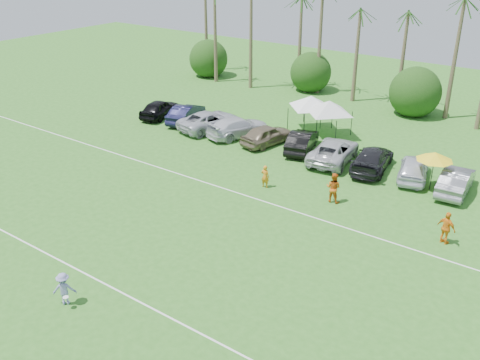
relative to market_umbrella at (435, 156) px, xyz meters
The scene contains 28 objects.
ground 25.48m from the market_umbrella, 119.88° to the right, with size 120.00×120.00×0.00m, color #306E21.
field_lines 19.01m from the market_umbrella, 132.09° to the right, with size 80.00×12.10×0.01m.
palm_tree_0 38.49m from the market_umbrella, 155.20° to the left, with size 2.40×2.40×8.90m.
palm_tree_1 34.20m from the market_umbrella, 151.63° to the left, with size 2.40×2.40×9.90m.
palm_tree_4 23.63m from the market_umbrella, 136.12° to the left, with size 2.40×2.40×8.90m.
palm_tree_5 21.24m from the market_umbrella, 128.30° to the left, with size 2.40×2.40×9.90m.
palm_tree_6 19.41m from the market_umbrella, 118.36° to the left, with size 2.40×2.40×10.90m.
palm_tree_7 18.33m from the market_umbrella, 106.17° to the left, with size 2.40×2.40×11.90m.
bush_tree_0 35.92m from the market_umbrella, 151.74° to the left, with size 4.00×4.00×4.00m.
bush_tree_1 25.24m from the market_umbrella, 137.63° to the left, with size 4.00×4.00×4.00m.
bush_tree_2 18.27m from the market_umbrella, 111.33° to the left, with size 4.00×4.00×4.00m.
sideline_player_a 11.20m from the market_umbrella, 146.12° to the right, with size 0.58×0.38×1.59m, color orange.
sideline_player_b 7.19m from the market_umbrella, 129.60° to the right, with size 0.97×0.76×1.99m, color #CF5E17.
sideline_player_c 7.11m from the market_umbrella, 65.74° to the right, with size 1.13×0.47×1.92m, color orange.
canopy_tent_left 13.77m from the market_umbrella, 154.87° to the left, with size 4.35×4.35×3.53m.
canopy_tent_right 11.62m from the market_umbrella, 153.49° to the left, with size 4.50×4.50×3.64m.
market_umbrella is the anchor object (origin of this frame).
frisbee_player 24.20m from the market_umbrella, 113.94° to the right, with size 1.21×1.17×1.66m.
parked_car_0 25.57m from the market_umbrella, behind, with size 1.93×4.80×1.64m, color black.
parked_car_1 22.59m from the market_umbrella, behind, with size 1.73×4.97×1.64m, color black.
parked_car_2 19.60m from the market_umbrella, behind, with size 2.71×5.89×1.64m, color silver.
parked_car_3 16.62m from the market_umbrella, behind, with size 2.29×5.64×1.64m, color silver.
parked_car_4 13.64m from the market_umbrella, behind, with size 1.93×4.80×1.64m, color #7D6E55.
parked_car_5 10.71m from the market_umbrella, behind, with size 1.73×4.97×1.64m, color black.
parked_car_6 7.73m from the market_umbrella, behind, with size 2.71×5.89×1.64m, color #BBBCC0.
parked_car_7 4.89m from the market_umbrella, 169.54° to the left, with size 2.29×5.64×1.64m, color black.
parked_car_8 2.46m from the market_umbrella, 146.15° to the left, with size 1.93×4.80×1.64m, color silver.
parked_car_9 2.24m from the market_umbrella, 21.80° to the left, with size 1.73×4.97×1.64m, color gray.
Camera 1 is at (21.24, -11.66, 15.77)m, focal length 40.00 mm.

